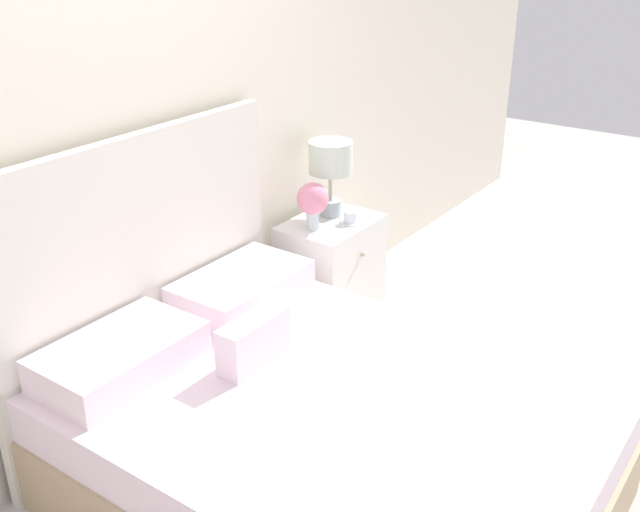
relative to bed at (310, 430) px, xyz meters
name	(u,v)px	position (x,y,z in m)	size (l,w,h in m)	color
ground_plane	(155,410)	(0.00, 0.87, -0.28)	(12.00, 12.00, 0.00)	#BCB7B2
wall_back	(112,127)	(0.00, 0.94, 1.02)	(8.00, 0.06, 2.60)	silver
bed	(310,430)	(0.00, 0.00, 0.00)	(1.46, 1.92, 1.28)	tan
nightstand	(331,275)	(1.09, 0.66, 0.03)	(0.51, 0.40, 0.61)	white
table_lamp	(331,164)	(1.16, 0.72, 0.61)	(0.22, 0.22, 0.40)	#A8B2BC
flower_vase	(313,201)	(0.96, 0.68, 0.48)	(0.16, 0.16, 0.24)	silver
teacup	(350,218)	(1.13, 0.57, 0.36)	(0.11, 0.11, 0.06)	white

